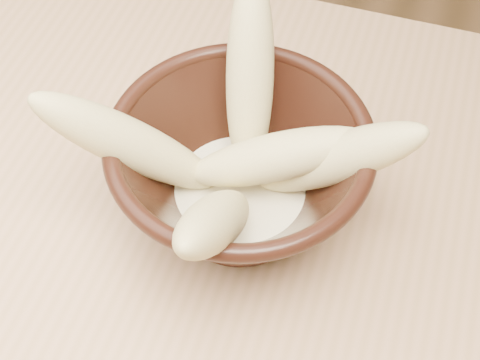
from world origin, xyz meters
name	(u,v)px	position (x,y,z in m)	size (l,w,h in m)	color
bowl	(240,173)	(-0.01, 0.12, 0.81)	(0.19, 0.19, 0.11)	black
milk_puddle	(240,193)	(-0.01, 0.12, 0.78)	(0.11, 0.11, 0.02)	beige
banana_upright	(250,77)	(-0.02, 0.17, 0.86)	(0.04, 0.04, 0.16)	tan
banana_left	(131,144)	(-0.08, 0.09, 0.85)	(0.04, 0.04, 0.16)	tan
banana_right	(336,159)	(0.06, 0.13, 0.84)	(0.04, 0.04, 0.15)	tan
banana_across	(277,157)	(0.02, 0.12, 0.83)	(0.04, 0.04, 0.14)	tan
banana_front	(215,222)	(-0.01, 0.05, 0.84)	(0.04, 0.04, 0.15)	tan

